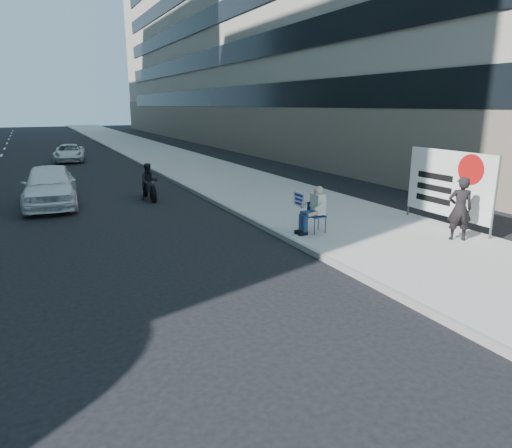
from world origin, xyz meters
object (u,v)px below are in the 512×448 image
seated_protester (313,207)px  white_sedan_far (69,153)px  white_sedan_near (50,186)px  motorcycle (149,183)px  pedestrian_woman (460,209)px  protest_banner (449,184)px

seated_protester → white_sedan_far: size_ratio=0.33×
white_sedan_near → motorcycle: bearing=-3.0°
seated_protester → motorcycle: size_ratio=0.64×
white_sedan_near → white_sedan_far: 14.40m
motorcycle → seated_protester: bearing=-65.3°
white_sedan_near → pedestrian_woman: bearing=-42.6°
pedestrian_woman → white_sedan_near: size_ratio=0.38×
seated_protester → white_sedan_near: 10.00m
pedestrian_woman → white_sedan_far: size_ratio=0.42×
seated_protester → motorcycle: seated_protester is taller
seated_protester → white_sedan_far: seated_protester is taller
protest_banner → motorcycle: 10.78m
protest_banner → white_sedan_near: 13.54m
white_sedan_far → motorcycle: size_ratio=1.94×
pedestrian_woman → motorcycle: 11.22m
motorcycle → protest_banner: bearing=-47.9°
pedestrian_woman → white_sedan_near: bearing=-12.5°
seated_protester → motorcycle: bearing=111.2°
protest_banner → white_sedan_far: bearing=110.1°
white_sedan_far → seated_protester: bearing=-71.0°
seated_protester → protest_banner: protest_banner is taller
seated_protester → protest_banner: bearing=-16.0°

